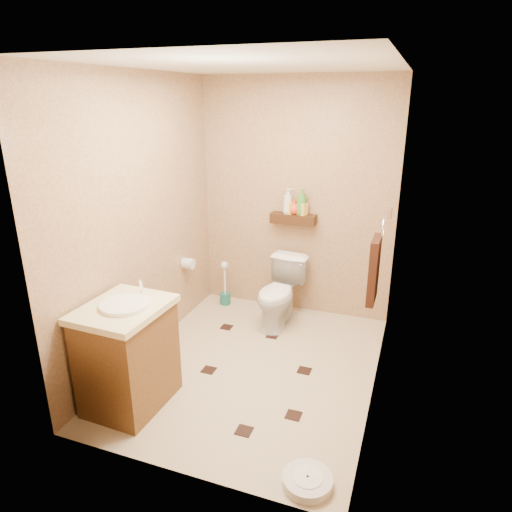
% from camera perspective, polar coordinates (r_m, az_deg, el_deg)
% --- Properties ---
extents(ground, '(2.50, 2.50, 0.00)m').
position_cam_1_polar(ground, '(4.03, -0.34, -13.65)').
color(ground, '#BEAB8B').
rests_on(ground, ground).
extents(wall_back, '(2.00, 0.04, 2.40)m').
position_cam_1_polar(wall_back, '(4.68, 4.99, 7.01)').
color(wall_back, tan).
rests_on(wall_back, ground).
extents(wall_front, '(2.00, 0.04, 2.40)m').
position_cam_1_polar(wall_front, '(2.46, -10.58, -4.92)').
color(wall_front, tan).
rests_on(wall_front, ground).
extents(wall_left, '(0.04, 2.50, 2.40)m').
position_cam_1_polar(wall_left, '(3.97, -14.08, 4.24)').
color(wall_left, tan).
rests_on(wall_left, ground).
extents(wall_right, '(0.04, 2.50, 2.40)m').
position_cam_1_polar(wall_right, '(3.33, 16.01, 1.14)').
color(wall_right, tan).
rests_on(wall_right, ground).
extents(ceiling, '(2.00, 2.50, 0.02)m').
position_cam_1_polar(ceiling, '(3.38, -0.42, 22.81)').
color(ceiling, silver).
rests_on(ceiling, wall_back).
extents(wall_shelf, '(0.46, 0.14, 0.10)m').
position_cam_1_polar(wall_shelf, '(4.65, 4.67, 4.65)').
color(wall_shelf, '#381C0F').
rests_on(wall_shelf, wall_back).
extents(floor_accents, '(1.10, 1.45, 0.01)m').
position_cam_1_polar(floor_accents, '(3.98, 0.16, -14.04)').
color(floor_accents, black).
rests_on(floor_accents, ground).
extents(toilet, '(0.44, 0.69, 0.67)m').
position_cam_1_polar(toilet, '(4.57, 2.97, -4.66)').
color(toilet, white).
rests_on(toilet, ground).
extents(vanity, '(0.57, 0.68, 0.93)m').
position_cam_1_polar(vanity, '(3.54, -15.72, -11.72)').
color(vanity, brown).
rests_on(vanity, ground).
extents(bathroom_scale, '(0.34, 0.34, 0.06)m').
position_cam_1_polar(bathroom_scale, '(3.05, 6.45, -26.12)').
color(bathroom_scale, silver).
rests_on(bathroom_scale, ground).
extents(toilet_brush, '(0.12, 0.12, 0.50)m').
position_cam_1_polar(toilet_brush, '(5.07, -3.89, -4.16)').
color(toilet_brush, '#18625A').
rests_on(toilet_brush, ground).
extents(towel_ring, '(0.12, 0.30, 0.76)m').
position_cam_1_polar(towel_ring, '(3.65, 14.62, -1.35)').
color(towel_ring, silver).
rests_on(towel_ring, wall_right).
extents(toilet_paper, '(0.12, 0.11, 0.12)m').
position_cam_1_polar(toilet_paper, '(4.65, -8.47, -0.92)').
color(toilet_paper, silver).
rests_on(toilet_paper, wall_left).
extents(bottle_a, '(0.11, 0.11, 0.26)m').
position_cam_1_polar(bottle_a, '(4.62, 4.01, 6.87)').
color(bottle_a, silver).
rests_on(bottle_a, wall_shelf).
extents(bottle_b, '(0.11, 0.11, 0.17)m').
position_cam_1_polar(bottle_b, '(4.62, 4.31, 6.32)').
color(bottle_b, gold).
rests_on(bottle_b, wall_shelf).
extents(bottle_c, '(0.16, 0.16, 0.16)m').
position_cam_1_polar(bottle_c, '(4.61, 4.79, 6.17)').
color(bottle_c, '#DD421A').
rests_on(bottle_c, wall_shelf).
extents(bottle_d, '(0.13, 0.13, 0.27)m').
position_cam_1_polar(bottle_d, '(4.58, 5.74, 6.76)').
color(bottle_d, '#3B892D').
rests_on(bottle_d, wall_shelf).
extents(bottle_e, '(0.11, 0.11, 0.18)m').
position_cam_1_polar(bottle_e, '(4.59, 5.85, 6.25)').
color(bottle_e, '#F6BC52').
rests_on(bottle_e, wall_shelf).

